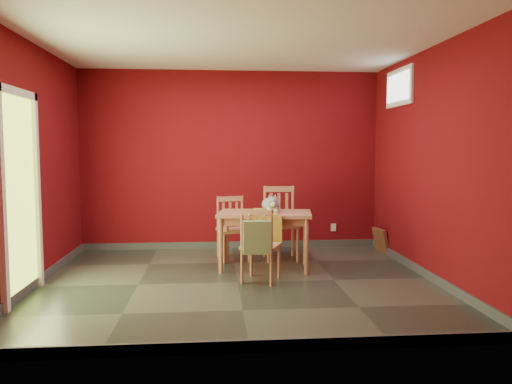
{
  "coord_description": "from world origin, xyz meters",
  "views": [
    {
      "loc": [
        -0.27,
        -5.6,
        1.53
      ],
      "look_at": [
        0.25,
        0.45,
        1.0
      ],
      "focal_mm": 35.0,
      "sensor_mm": 36.0,
      "label": 1
    }
  ],
  "objects": [
    {
      "name": "table_runner",
      "position": [
        0.38,
        0.51,
        0.67
      ],
      "size": [
        0.45,
        0.76,
        0.36
      ],
      "color": "olive",
      "rests_on": "dining_table"
    },
    {
      "name": "ground",
      "position": [
        0.0,
        0.0,
        0.0
      ],
      "size": [
        4.5,
        4.5,
        0.0
      ],
      "primitive_type": "plane",
      "color": "#2D342D",
      "rests_on": "ground"
    },
    {
      "name": "window",
      "position": [
        2.23,
        1.0,
        2.35
      ],
      "size": [
        0.05,
        0.9,
        0.5
      ],
      "color": "white",
      "rests_on": "room_shell"
    },
    {
      "name": "cat",
      "position": [
        0.46,
        0.72,
        0.85
      ],
      "size": [
        0.32,
        0.51,
        0.24
      ],
      "primitive_type": null,
      "rotation": [
        0.0,
        0.0,
        -0.15
      ],
      "color": "slate",
      "rests_on": "table_runner"
    },
    {
      "name": "tote_bag",
      "position": [
        0.21,
        -0.21,
        0.56
      ],
      "size": [
        0.31,
        0.19,
        0.43
      ],
      "color": "#7C9962",
      "rests_on": "chair_near"
    },
    {
      "name": "chair_far_right",
      "position": [
        0.66,
        1.2,
        0.51
      ],
      "size": [
        0.48,
        0.48,
        1.0
      ],
      "color": "#A7674E",
      "rests_on": "ground"
    },
    {
      "name": "picture_frame",
      "position": [
        2.19,
        1.49,
        0.18
      ],
      "size": [
        0.17,
        0.37,
        0.36
      ],
      "color": "brown",
      "rests_on": "ground"
    },
    {
      "name": "chair_near",
      "position": [
        0.26,
        -0.0,
        0.44
      ],
      "size": [
        0.52,
        0.52,
        0.86
      ],
      "color": "#A7674E",
      "rests_on": "ground"
    },
    {
      "name": "dining_table",
      "position": [
        0.38,
        0.63,
        0.64
      ],
      "size": [
        1.26,
        0.85,
        0.73
      ],
      "color": "#A7674E",
      "rests_on": "ground"
    },
    {
      "name": "chair_far_left",
      "position": [
        -0.01,
        1.2,
        0.44
      ],
      "size": [
        0.48,
        0.48,
        0.87
      ],
      "color": "#A7674E",
      "rests_on": "ground"
    },
    {
      "name": "room_shell",
      "position": [
        0.0,
        0.0,
        0.05
      ],
      "size": [
        4.5,
        4.5,
        4.5
      ],
      "color": "#610A10",
      "rests_on": "ground"
    },
    {
      "name": "outlet_plate",
      "position": [
        1.6,
        1.99,
        0.3
      ],
      "size": [
        0.08,
        0.02,
        0.12
      ],
      "primitive_type": "cube",
      "color": "silver",
      "rests_on": "room_shell"
    },
    {
      "name": "doorway",
      "position": [
        -2.23,
        -0.4,
        1.12
      ],
      "size": [
        0.06,
        1.01,
        2.13
      ],
      "color": "#B7D838",
      "rests_on": "ground"
    }
  ]
}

